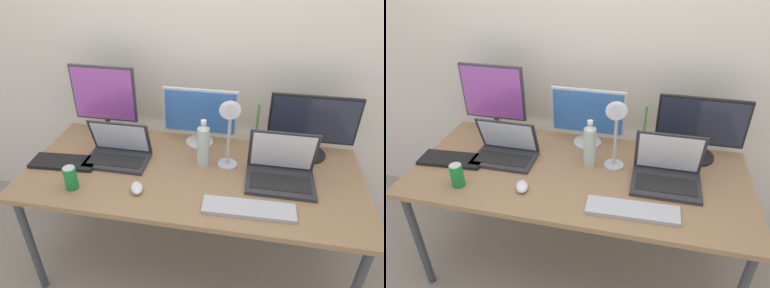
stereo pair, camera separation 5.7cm
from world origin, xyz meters
TOP-DOWN VIEW (x-y plane):
  - ground_plane at (0.00, 0.00)m, footprint 16.00×16.00m
  - wall_back at (0.00, 0.59)m, footprint 7.00×0.08m
  - work_desk at (0.00, 0.00)m, footprint 1.84×0.81m
  - monitor_left at (-0.61, 0.31)m, footprint 0.41×0.20m
  - monitor_center at (-0.01, 0.31)m, footprint 0.44×0.17m
  - monitor_right at (0.64, 0.30)m, footprint 0.49×0.22m
  - laptop_silver at (-0.44, 0.05)m, footprint 0.35×0.22m
  - laptop_secondary at (0.47, 0.02)m, footprint 0.35×0.26m
  - keyboard_main at (-0.73, -0.06)m, footprint 0.38×0.17m
  - keyboard_aux at (0.32, -0.25)m, footprint 0.44×0.13m
  - mouse_by_keyboard at (-0.25, -0.21)m, footprint 0.09×0.11m
  - water_bottle at (0.05, 0.09)m, footprint 0.07×0.07m
  - soda_can_near_keyboard at (-0.58, -0.25)m, footprint 0.07×0.07m
  - bamboo_vase at (0.33, 0.27)m, footprint 0.06×0.06m
  - desk_lamp at (0.18, 0.05)m, footprint 0.11×0.18m

SIDE VIEW (x-z plane):
  - ground_plane at x=0.00m, z-range 0.00..0.00m
  - work_desk at x=0.00m, z-range 0.31..1.05m
  - keyboard_main at x=-0.73m, z-range 0.74..0.76m
  - keyboard_aux at x=0.32m, z-range 0.74..0.76m
  - mouse_by_keyboard at x=-0.25m, z-range 0.74..0.78m
  - laptop_silver at x=-0.44m, z-range 0.68..0.91m
  - laptop_secondary at x=0.47m, z-range 0.67..0.93m
  - soda_can_near_keyboard at x=-0.58m, z-range 0.74..0.87m
  - bamboo_vase at x=0.33m, z-range 0.65..0.97m
  - water_bottle at x=0.05m, z-range 0.73..1.01m
  - monitor_center at x=-0.01m, z-range 0.76..1.11m
  - monitor_right at x=0.64m, z-range 0.75..1.12m
  - monitor_left at x=-0.61m, z-range 0.76..1.22m
  - desk_lamp at x=0.18m, z-range 0.82..1.27m
  - wall_back at x=0.00m, z-range 0.00..2.60m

